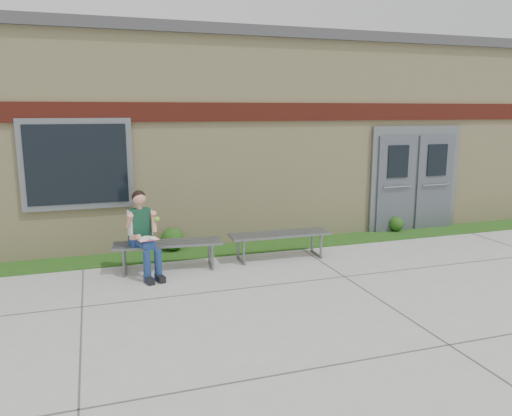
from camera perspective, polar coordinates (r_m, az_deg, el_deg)
name	(u,v)px	position (r m, az deg, el deg)	size (l,w,h in m)	color
ground	(299,295)	(7.38, 4.99, -9.83)	(80.00, 80.00, 0.00)	#9E9E99
grass_strip	(247,248)	(9.70, -1.08, -4.58)	(16.00, 0.80, 0.02)	#224A13
school_building	(206,132)	(12.62, -5.73, 8.66)	(16.20, 6.22, 4.20)	beige
bench_left	(168,248)	(8.50, -10.02, -4.57)	(1.83, 0.67, 0.47)	slate
bench_right	(280,239)	(8.99, 2.71, -3.54)	(1.82, 0.56, 0.47)	slate
girl	(143,232)	(8.17, -12.74, -2.71)	(0.54, 0.86, 1.38)	navy
shrub_mid	(173,239)	(9.58, -9.52, -3.53)	(0.43, 0.43, 0.43)	#224A13
shrub_east	(396,224)	(11.38, 15.72, -1.75)	(0.32, 0.32, 0.32)	#224A13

